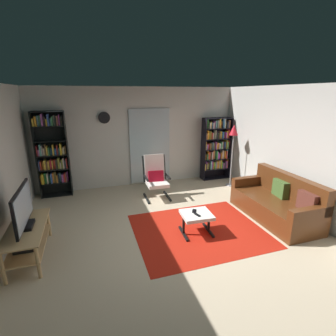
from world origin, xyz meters
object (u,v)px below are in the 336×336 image
(leather_sofa, at_px, (277,203))
(floor_lamp_by_shelf, at_px, (234,135))
(tv_stand, at_px, (28,238))
(television, at_px, (23,209))
(bookshelf_near_tv, at_px, (53,154))
(lounge_armchair, at_px, (156,176))
(tv_remote, at_px, (197,215))
(wall_clock, at_px, (104,118))
(bookshelf_near_sofa, at_px, (216,147))
(ottoman, at_px, (197,217))
(cell_phone, at_px, (194,211))

(leather_sofa, distance_m, floor_lamp_by_shelf, 2.20)
(tv_stand, xyz_separation_m, floor_lamp_by_shelf, (4.61, 1.82, 1.06))
(leather_sofa, xyz_separation_m, floor_lamp_by_shelf, (0.10, 1.91, 1.08))
(television, xyz_separation_m, leather_sofa, (4.50, -0.11, -0.49))
(bookshelf_near_tv, xyz_separation_m, lounge_armchair, (2.30, -0.85, -0.51))
(tv_stand, bearing_deg, lounge_armchair, 34.70)
(tv_remote, xyz_separation_m, wall_clock, (-1.27, 2.90, 1.45))
(television, xyz_separation_m, bookshelf_near_sofa, (4.49, 2.49, 0.15))
(leather_sofa, bearing_deg, ottoman, -178.26)
(tv_stand, distance_m, bookshelf_near_sofa, 5.19)
(cell_phone, distance_m, wall_clock, 3.36)
(tv_stand, relative_size, ottoman, 2.23)
(leather_sofa, bearing_deg, television, 178.56)
(television, relative_size, bookshelf_near_tv, 0.49)
(bookshelf_near_tv, relative_size, ottoman, 3.73)
(bookshelf_near_tv, xyz_separation_m, cell_phone, (2.54, -2.61, -0.65))
(television, distance_m, wall_clock, 3.20)
(wall_clock, bearing_deg, tv_stand, -117.96)
(bookshelf_near_tv, bearing_deg, cell_phone, -45.74)
(cell_phone, distance_m, floor_lamp_by_shelf, 2.85)
(lounge_armchair, relative_size, tv_remote, 7.10)
(lounge_armchair, distance_m, cell_phone, 1.78)
(television, relative_size, ottoman, 1.81)
(television, xyz_separation_m, floor_lamp_by_shelf, (4.60, 1.80, 0.59))
(bookshelf_near_tv, distance_m, leather_sofa, 5.14)
(tv_stand, height_order, wall_clock, wall_clock)
(bookshelf_near_tv, bearing_deg, floor_lamp_by_shelf, -9.32)
(bookshelf_near_sofa, bearing_deg, tv_remote, -123.47)
(tv_remote, height_order, cell_phone, tv_remote)
(lounge_armchair, distance_m, ottoman, 1.88)
(tv_stand, relative_size, bookshelf_near_sofa, 0.69)
(bookshelf_near_tv, height_order, cell_phone, bookshelf_near_tv)
(tv_stand, height_order, bookshelf_near_tv, bookshelf_near_tv)
(cell_phone, bearing_deg, ottoman, -56.52)
(lounge_armchair, distance_m, floor_lamp_by_shelf, 2.31)
(television, distance_m, floor_lamp_by_shelf, 4.98)
(ottoman, bearing_deg, cell_phone, 95.14)
(tv_stand, relative_size, lounge_armchair, 1.20)
(lounge_armchair, bearing_deg, bookshelf_near_tv, 159.82)
(floor_lamp_by_shelf, bearing_deg, tv_remote, -133.27)
(bookshelf_near_tv, distance_m, floor_lamp_by_shelf, 4.52)
(lounge_armchair, distance_m, tv_remote, 1.94)
(ottoman, height_order, wall_clock, wall_clock)
(ottoman, relative_size, tv_remote, 3.81)
(cell_phone, bearing_deg, floor_lamp_by_shelf, 72.99)
(television, bearing_deg, tv_stand, -95.58)
(tv_remote, bearing_deg, cell_phone, 68.00)
(tv_remote, bearing_deg, floor_lamp_by_shelf, 29.73)
(lounge_armchair, relative_size, wall_clock, 3.53)
(cell_phone, bearing_deg, bookshelf_near_tv, 162.60)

